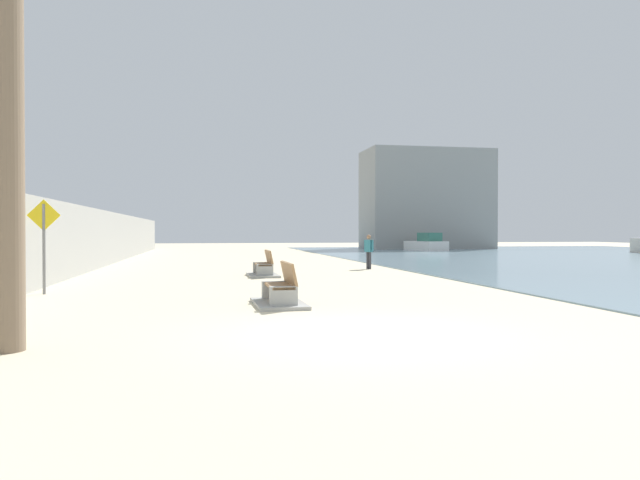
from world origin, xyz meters
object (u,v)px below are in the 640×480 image
Objects in this scene: person_walking at (369,249)px; pedestrian_sign at (44,235)px; bench_near at (280,295)px; boat_far_left at (426,244)px; bench_far at (264,270)px.

pedestrian_sign is (-11.42, -8.76, 0.69)m from person_walking.
bench_near is 13.53m from person_walking.
bench_near is 39.70m from boat_far_left.
boat_far_left reaches higher than bench_near.
bench_near is at bearing -115.71° from boat_far_left.
bench_far is 1.37× the size of person_walking.
bench_near and bench_far have the same top height.
boat_far_left is 39.64m from pedestrian_sign.
pedestrian_sign is at bearing -125.68° from boat_far_left.
boat_far_left reaches higher than bench_far.
bench_far is 8.47m from pedestrian_sign.
person_walking is 14.41m from pedestrian_sign.
person_walking is at bearing -116.53° from boat_far_left.
boat_far_left is at bearing 54.32° from pedestrian_sign.
boat_far_left is 1.80× the size of pedestrian_sign.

